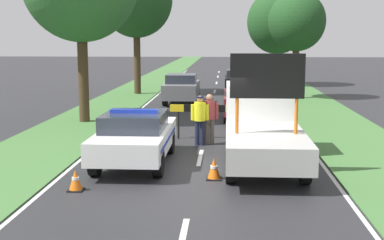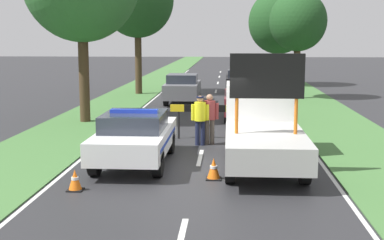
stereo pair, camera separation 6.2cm
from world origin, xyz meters
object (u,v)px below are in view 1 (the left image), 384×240
object	(u,v)px
roadside_tree_near_left	(278,22)
roadside_tree_near_right	(297,22)
road_barrier	(211,111)
police_car	(135,136)
roadside_tree_mid_right	(136,0)
queued_car_sedan_black	(239,81)
police_officer	(200,116)
traffic_cone_behind_barrier	(76,180)
work_truck	(262,125)
queued_car_wagon_maroon	(245,100)
traffic_cone_centre_front	(243,124)
pedestrian_civilian	(209,115)
queued_car_suv_grey	(182,88)
traffic_cone_near_truck	(139,133)
traffic_cone_near_police	(214,169)

from	to	relation	value
roadside_tree_near_left	roadside_tree_near_right	distance (m)	8.22
road_barrier	police_car	bearing A→B (deg)	-114.20
roadside_tree_mid_right	queued_car_sedan_black	bearing A→B (deg)	8.98
roadside_tree_near_left	police_officer	bearing A→B (deg)	-101.53
traffic_cone_behind_barrier	queued_car_sedan_black	bearing A→B (deg)	78.97
work_truck	traffic_cone_behind_barrier	xyz separation A→B (m)	(-4.46, -3.18, -0.80)
police_car	queued_car_sedan_black	size ratio (longest dim) A/B	1.15
work_truck	police_officer	xyz separation A→B (m)	(-1.86, 2.21, -0.08)
road_barrier	queued_car_wagon_maroon	size ratio (longest dim) A/B	0.65
road_barrier	traffic_cone_centre_front	size ratio (longest dim) A/B	4.13
traffic_cone_behind_barrier	roadside_tree_near_left	xyz separation A→B (m)	(7.05, 27.21, 4.28)
queued_car_sedan_black	queued_car_wagon_maroon	bearing A→B (deg)	90.03
police_car	queued_car_wagon_maroon	size ratio (longest dim) A/B	1.04
work_truck	queued_car_wagon_maroon	distance (m)	8.11
roadside_tree_mid_right	traffic_cone_centre_front	bearing A→B (deg)	-65.18
work_truck	road_barrier	bearing A→B (deg)	-68.56
pedestrian_civilian	queued_car_suv_grey	size ratio (longest dim) A/B	0.42
traffic_cone_near_truck	queued_car_wagon_maroon	bearing A→B (deg)	53.56
traffic_cone_near_truck	queued_car_suv_grey	bearing A→B (deg)	86.63
traffic_cone_near_police	traffic_cone_behind_barrier	size ratio (longest dim) A/B	1.08
traffic_cone_near_truck	queued_car_wagon_maroon	xyz separation A→B (m)	(3.80, 5.15, 0.58)
work_truck	pedestrian_civilian	world-z (taller)	work_truck
road_barrier	queued_car_sedan_black	distance (m)	15.40
queued_car_sedan_black	traffic_cone_near_police	bearing A→B (deg)	86.95
police_officer	roadside_tree_near_right	size ratio (longest dim) A/B	0.27
police_officer	traffic_cone_near_truck	bearing A→B (deg)	5.17
road_barrier	roadside_tree_near_right	xyz separation A→B (m)	(4.41, 12.50, 3.35)
traffic_cone_near_truck	queued_car_wagon_maroon	world-z (taller)	queued_car_wagon_maroon
traffic_cone_near_police	roadside_tree_mid_right	size ratio (longest dim) A/B	0.07
traffic_cone_centre_front	police_car	bearing A→B (deg)	-121.91
traffic_cone_near_police	traffic_cone_near_truck	size ratio (longest dim) A/B	1.11
police_officer	pedestrian_civilian	world-z (taller)	pedestrian_civilian
work_truck	queued_car_suv_grey	world-z (taller)	work_truck
roadside_tree_near_right	police_officer	bearing A→B (deg)	-109.28
queued_car_wagon_maroon	roadside_tree_near_right	xyz separation A→B (m)	(3.09, 7.71, 3.52)
work_truck	police_officer	bearing A→B (deg)	-52.97
police_car	traffic_cone_behind_barrier	size ratio (longest dim) A/B	9.22
roadside_tree_near_right	traffic_cone_near_truck	bearing A→B (deg)	-118.19
roadside_tree_near_left	queued_car_suv_grey	bearing A→B (deg)	-119.17
police_car	roadside_tree_near_left	size ratio (longest dim) A/B	0.67
queued_car_sedan_black	traffic_cone_near_truck	bearing A→B (deg)	76.41
roadside_tree_mid_right	road_barrier	bearing A→B (deg)	-70.94
queued_car_sedan_black	roadside_tree_near_right	distance (m)	5.51
road_barrier	traffic_cone_centre_front	xyz separation A→B (m)	(1.11, 1.23, -0.64)
traffic_cone_near_truck	queued_car_sedan_black	distance (m)	16.17
queued_car_sedan_black	roadside_tree_mid_right	xyz separation A→B (m)	(-6.27, -0.99, 4.92)
police_car	police_officer	distance (m)	3.15
police_car	work_truck	size ratio (longest dim) A/B	0.82
queued_car_wagon_maroon	work_truck	bearing A→B (deg)	91.37
traffic_cone_behind_barrier	queued_car_suv_grey	world-z (taller)	queued_car_suv_grey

